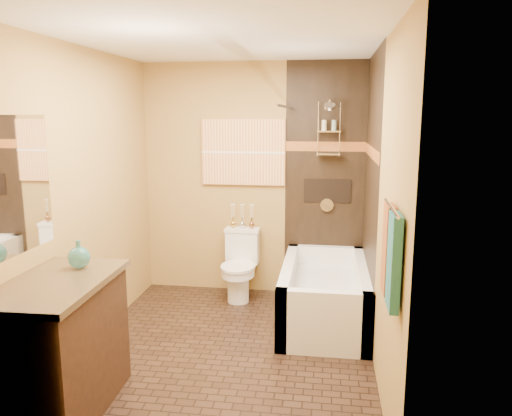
% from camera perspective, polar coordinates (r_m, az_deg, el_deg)
% --- Properties ---
extents(floor, '(3.00, 3.00, 0.00)m').
position_cam_1_polar(floor, '(4.36, -3.34, -15.96)').
color(floor, black).
rests_on(floor, ground).
extents(wall_left, '(0.02, 3.00, 2.50)m').
position_cam_1_polar(wall_left, '(4.36, -19.16, 0.81)').
color(wall_left, '#A78041').
rests_on(wall_left, floor).
extents(wall_right, '(0.02, 3.00, 2.50)m').
position_cam_1_polar(wall_right, '(3.90, 14.00, -0.03)').
color(wall_right, '#A78041').
rests_on(wall_right, floor).
extents(wall_back, '(2.40, 0.02, 2.50)m').
position_cam_1_polar(wall_back, '(5.42, -0.32, 3.22)').
color(wall_back, '#A78041').
rests_on(wall_back, floor).
extents(wall_front, '(2.40, 0.02, 2.50)m').
position_cam_1_polar(wall_front, '(2.55, -10.42, -5.53)').
color(wall_front, '#A78041').
rests_on(wall_front, floor).
extents(ceiling, '(3.00, 3.00, 0.00)m').
position_cam_1_polar(ceiling, '(3.93, -3.76, 18.65)').
color(ceiling, silver).
rests_on(ceiling, wall_back).
extents(alcove_tile_back, '(0.85, 0.01, 2.50)m').
position_cam_1_polar(alcove_tile_back, '(5.35, 7.91, 3.02)').
color(alcove_tile_back, black).
rests_on(alcove_tile_back, wall_back).
extents(alcove_tile_right, '(0.01, 1.50, 2.50)m').
position_cam_1_polar(alcove_tile_right, '(4.63, 12.96, 1.68)').
color(alcove_tile_right, black).
rests_on(alcove_tile_right, wall_right).
extents(mosaic_band_back, '(0.85, 0.01, 0.10)m').
position_cam_1_polar(mosaic_band_back, '(5.30, 8.02, 6.97)').
color(mosaic_band_back, brown).
rests_on(mosaic_band_back, alcove_tile_back).
extents(mosaic_band_right, '(0.01, 1.50, 0.10)m').
position_cam_1_polar(mosaic_band_right, '(4.59, 13.03, 6.25)').
color(mosaic_band_right, brown).
rests_on(mosaic_band_right, alcove_tile_right).
extents(alcove_niche, '(0.50, 0.01, 0.25)m').
position_cam_1_polar(alcove_niche, '(5.36, 8.15, 1.95)').
color(alcove_niche, black).
rests_on(alcove_niche, alcove_tile_back).
extents(shower_fixtures, '(0.24, 0.33, 1.16)m').
position_cam_1_polar(shower_fixtures, '(5.20, 8.30, 7.40)').
color(shower_fixtures, silver).
rests_on(shower_fixtures, floor).
extents(curtain_rod, '(0.03, 1.55, 0.03)m').
position_cam_1_polar(curtain_rod, '(4.58, 3.31, 11.50)').
color(curtain_rod, silver).
rests_on(curtain_rod, wall_back).
extents(towel_bar, '(0.02, 0.55, 0.02)m').
position_cam_1_polar(towel_bar, '(2.83, 15.23, 0.06)').
color(towel_bar, silver).
rests_on(towel_bar, wall_right).
extents(towel_teal, '(0.05, 0.22, 0.52)m').
position_cam_1_polar(towel_teal, '(2.77, 15.49, -5.94)').
color(towel_teal, '#1E6064').
rests_on(towel_teal, towel_bar).
extents(towel_rust, '(0.05, 0.22, 0.52)m').
position_cam_1_polar(towel_rust, '(3.02, 14.88, -4.54)').
color(towel_rust, brown).
rests_on(towel_rust, towel_bar).
extents(sunset_painting, '(0.90, 0.04, 0.70)m').
position_cam_1_polar(sunset_painting, '(5.38, -1.46, 6.38)').
color(sunset_painting, orange).
rests_on(sunset_painting, wall_back).
extents(vanity_mirror, '(0.01, 1.00, 0.90)m').
position_cam_1_polar(vanity_mirror, '(3.47, -26.76, 2.03)').
color(vanity_mirror, white).
rests_on(vanity_mirror, wall_left).
extents(bathtub, '(0.80, 1.50, 0.55)m').
position_cam_1_polar(bathtub, '(4.88, 7.83, -10.21)').
color(bathtub, white).
rests_on(bathtub, floor).
extents(toilet, '(0.38, 0.55, 0.73)m').
position_cam_1_polar(toilet, '(5.36, -1.85, -6.50)').
color(toilet, white).
rests_on(toilet, floor).
extents(vanity, '(0.66, 1.05, 0.91)m').
position_cam_1_polar(vanity, '(3.62, -21.80, -14.51)').
color(vanity, black).
rests_on(vanity, floor).
extents(teal_bottle, '(0.18, 0.18, 0.24)m').
position_cam_1_polar(teal_bottle, '(3.63, -19.60, -5.01)').
color(teal_bottle, '#287A79').
rests_on(teal_bottle, vanity).
extents(bud_vases, '(0.26, 0.05, 0.26)m').
position_cam_1_polar(bud_vases, '(5.39, -1.58, -0.87)').
color(bud_vases, gold).
rests_on(bud_vases, toilet).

